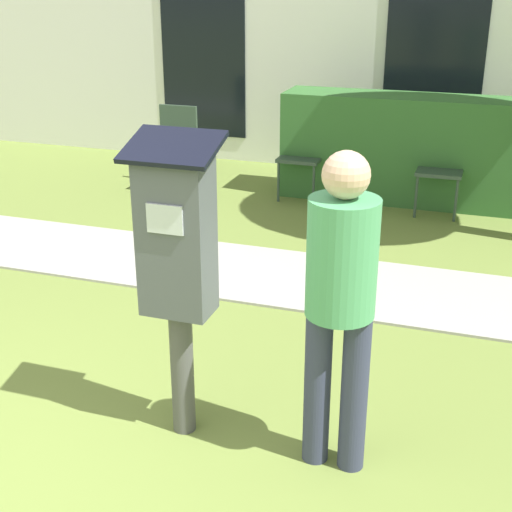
% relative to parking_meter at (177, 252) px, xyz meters
% --- Properties ---
extents(sidewalk, '(12.00, 1.10, 0.02)m').
position_rel_parking_meter_xyz_m(sidewalk, '(-0.74, 2.09, -1.01)').
color(sidewalk, '#A3A099').
rests_on(sidewalk, ground).
extents(building_facade, '(10.00, 0.26, 3.20)m').
position_rel_parking_meter_xyz_m(building_facade, '(-0.74, 5.65, 0.58)').
color(building_facade, white).
rests_on(building_facade, ground).
extents(parking_meter, '(0.44, 0.31, 1.59)m').
position_rel_parking_meter_xyz_m(parking_meter, '(0.00, 0.00, 0.00)').
color(parking_meter, '#4C4C4C').
rests_on(parking_meter, ground).
extents(person_standing, '(0.32, 0.32, 1.58)m').
position_rel_parking_meter_xyz_m(person_standing, '(0.81, -0.02, -0.09)').
color(person_standing, '#333851').
rests_on(person_standing, ground).
extents(outdoor_chair_left, '(0.44, 0.44, 0.90)m').
position_rel_parking_meter_xyz_m(outdoor_chair_left, '(-1.94, 4.17, -0.49)').
color(outdoor_chair_left, '#334738').
rests_on(outdoor_chair_left, ground).
extents(outdoor_chair_middle, '(0.44, 0.44, 0.90)m').
position_rel_parking_meter_xyz_m(outdoor_chair_middle, '(-0.51, 4.30, -0.49)').
color(outdoor_chair_middle, '#334738').
rests_on(outdoor_chair_middle, ground).
extents(outdoor_chair_right, '(0.44, 0.44, 0.90)m').
position_rel_parking_meter_xyz_m(outdoor_chair_right, '(0.93, 4.22, -0.49)').
color(outdoor_chair_right, '#334738').
rests_on(outdoor_chair_right, ground).
extents(hedge_row, '(2.81, 0.60, 1.10)m').
position_rel_parking_meter_xyz_m(hedge_row, '(0.67, 4.49, -0.47)').
color(hedge_row, '#33662D').
rests_on(hedge_row, ground).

